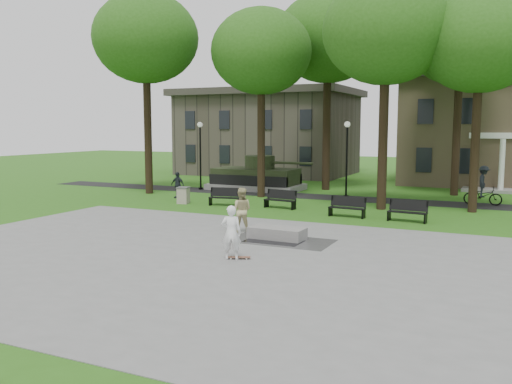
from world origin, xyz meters
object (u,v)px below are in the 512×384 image
Objects in this scene: concrete_block at (277,233)px; skateboarder at (231,233)px; trash_bin at (183,195)px; friend_watching at (241,210)px; cyclist at (483,189)px; park_bench_0 at (226,196)px.

skateboarder reaches higher than concrete_block.
trash_bin is at bearing 141.75° from concrete_block.
friend_watching is (-1.82, 4.36, 0.02)m from skateboarder.
friend_watching is at bearing 144.63° from cyclist.
park_bench_0 is at bearing 7.27° from trash_bin.
skateboarder is 0.98× the size of friend_watching.
skateboarder is 18.71m from cyclist.
concrete_block is at bearing -38.25° from trash_bin.
concrete_block is 1.17× the size of friend_watching.
skateboarder is at bearing 156.81° from cyclist.
trash_bin is (-6.89, 6.33, -0.47)m from friend_watching.
friend_watching is at bearing -88.34° from skateboarder.
cyclist reaches higher than skateboarder.
concrete_block is 2.29× the size of trash_bin.
skateboarder reaches higher than trash_bin.
friend_watching reaches higher than park_bench_0.
cyclist is at bearing -132.86° from skateboarder.
skateboarder is 0.99× the size of park_bench_0.
cyclist is (6.92, 13.57, 0.67)m from concrete_block.
concrete_block is 1.20× the size of skateboarder.
trash_bin is (-8.76, 6.90, 0.24)m from concrete_block.
concrete_block is 3.85m from skateboarder.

